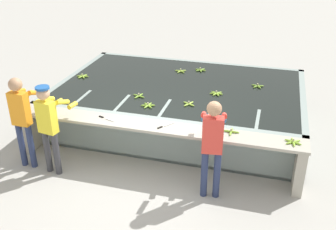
# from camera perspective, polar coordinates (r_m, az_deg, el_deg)

# --- Properties ---
(ground_plane) EXTENTS (80.00, 80.00, 0.00)m
(ground_plane) POSITION_cam_1_polar(r_m,az_deg,el_deg) (7.07, -2.65, -8.62)
(ground_plane) COLOR #A3A099
(ground_plane) RESTS_ON ground
(wash_tank) EXTENTS (5.20, 3.45, 0.88)m
(wash_tank) POSITION_cam_1_polar(r_m,az_deg,el_deg) (8.67, 1.72, 1.63)
(wash_tank) COLOR gray
(wash_tank) RESTS_ON ground
(work_ledge) EXTENTS (5.20, 0.45, 0.88)m
(work_ledge) POSITION_cam_1_polar(r_m,az_deg,el_deg) (6.91, -2.18, -3.22)
(work_ledge) COLOR #A8A393
(work_ledge) RESTS_ON ground
(worker_0) EXTENTS (0.41, 0.72, 1.72)m
(worker_0) POSITION_cam_1_polar(r_m,az_deg,el_deg) (7.28, -20.43, 0.13)
(worker_0) COLOR navy
(worker_0) RESTS_ON ground
(worker_1) EXTENTS (0.48, 0.74, 1.65)m
(worker_1) POSITION_cam_1_polar(r_m,az_deg,el_deg) (6.96, -16.93, -0.91)
(worker_1) COLOR #38383D
(worker_1) RESTS_ON ground
(worker_2) EXTENTS (0.47, 0.74, 1.69)m
(worker_2) POSITION_cam_1_polar(r_m,az_deg,el_deg) (6.08, 6.47, -3.72)
(worker_2) COLOR navy
(worker_2) RESTS_ON ground
(banana_bunch_floating_0) EXTENTS (0.28, 0.28, 0.08)m
(banana_bunch_floating_0) POSITION_cam_1_polar(r_m,az_deg,el_deg) (7.50, -2.92, 1.41)
(banana_bunch_floating_0) COLOR #7FAD33
(banana_bunch_floating_0) RESTS_ON wash_tank
(banana_bunch_floating_1) EXTENTS (0.26, 0.26, 0.08)m
(banana_bunch_floating_1) POSITION_cam_1_polar(r_m,az_deg,el_deg) (7.57, 3.04, 1.63)
(banana_bunch_floating_1) COLOR #9EC642
(banana_bunch_floating_1) RESTS_ON wash_tank
(banana_bunch_floating_2) EXTENTS (0.28, 0.28, 0.08)m
(banana_bunch_floating_2) POSITION_cam_1_polar(r_m,az_deg,el_deg) (7.93, -4.26, 2.78)
(banana_bunch_floating_2) COLOR #75A333
(banana_bunch_floating_2) RESTS_ON wash_tank
(banana_bunch_floating_3) EXTENTS (0.27, 0.28, 0.08)m
(banana_bunch_floating_3) POSITION_cam_1_polar(r_m,az_deg,el_deg) (9.29, 1.84, 6.41)
(banana_bunch_floating_3) COLOR #9EC642
(banana_bunch_floating_3) RESTS_ON wash_tank
(banana_bunch_floating_4) EXTENTS (0.28, 0.28, 0.08)m
(banana_bunch_floating_4) POSITION_cam_1_polar(r_m,az_deg,el_deg) (9.39, 4.74, 6.55)
(banana_bunch_floating_4) COLOR #75A333
(banana_bunch_floating_4) RESTS_ON wash_tank
(banana_bunch_floating_5) EXTENTS (0.28, 0.28, 0.08)m
(banana_bunch_floating_5) POSITION_cam_1_polar(r_m,az_deg,el_deg) (9.16, -12.29, 5.52)
(banana_bunch_floating_5) COLOR #8CB738
(banana_bunch_floating_5) RESTS_ON wash_tank
(banana_bunch_floating_6) EXTENTS (0.28, 0.28, 0.08)m
(banana_bunch_floating_6) POSITION_cam_1_polar(r_m,az_deg,el_deg) (8.09, 7.03, 3.15)
(banana_bunch_floating_6) COLOR #8CB738
(banana_bunch_floating_6) RESTS_ON wash_tank
(banana_bunch_floating_7) EXTENTS (0.28, 0.26, 0.08)m
(banana_bunch_floating_7) POSITION_cam_1_polar(r_m,az_deg,el_deg) (8.62, 12.87, 4.13)
(banana_bunch_floating_7) COLOR #75A333
(banana_bunch_floating_7) RESTS_ON wash_tank
(banana_bunch_ledge_0) EXTENTS (0.27, 0.28, 0.08)m
(banana_bunch_ledge_0) POSITION_cam_1_polar(r_m,az_deg,el_deg) (6.56, 17.70, -3.74)
(banana_bunch_ledge_0) COLOR #8CB738
(banana_bunch_ledge_0) RESTS_ON work_ledge
(banana_bunch_ledge_1) EXTENTS (0.28, 0.28, 0.08)m
(banana_bunch_ledge_1) POSITION_cam_1_polar(r_m,az_deg,el_deg) (6.64, 9.15, -2.38)
(banana_bunch_ledge_1) COLOR #7FAD33
(banana_bunch_ledge_1) RESTS_ON work_ledge
(knife_0) EXTENTS (0.34, 0.14, 0.02)m
(knife_0) POSITION_cam_1_polar(r_m,az_deg,el_deg) (7.12, -9.23, -0.40)
(knife_0) COLOR silver
(knife_0) RESTS_ON work_ledge
(knife_1) EXTENTS (0.23, 0.30, 0.02)m
(knife_1) POSITION_cam_1_polar(r_m,az_deg,el_deg) (6.74, -0.70, -1.65)
(knife_1) COLOR silver
(knife_1) RESTS_ON work_ledge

